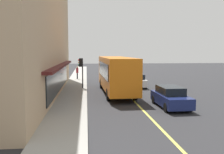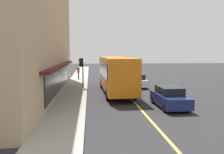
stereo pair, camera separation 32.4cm
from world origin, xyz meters
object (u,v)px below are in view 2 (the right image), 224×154
traffic_light (81,66)px  pedestrian_mid_block (78,71)px  bus (116,73)px  car_white (137,81)px  car_silver (131,76)px  car_navy (170,97)px

traffic_light → pedestrian_mid_block: (9.29, 0.75, -1.27)m
bus → traffic_light: 4.42m
car_white → car_silver: same height
car_navy → car_silver: size_ratio=1.00×
car_white → car_silver: (5.29, -0.21, 0.00)m
car_white → pedestrian_mid_block: (8.03, 7.03, 0.52)m
car_silver → car_navy: bearing=-179.5°
traffic_light → car_navy: bearing=-144.4°
car_white → car_navy: bearing=-178.1°
car_navy → bus: bearing=26.4°
car_white → bus: bearing=144.4°
traffic_light → pedestrian_mid_block: traffic_light is taller
car_navy → pedestrian_mid_block: bearing=21.7°
traffic_light → car_white: size_ratio=0.73×
car_white → pedestrian_mid_block: size_ratio=2.40×
traffic_light → car_white: 6.66m
bus → pedestrian_mid_block: (12.04, 4.16, -0.73)m
bus → pedestrian_mid_block: bus is taller
car_silver → pedestrian_mid_block: pedestrian_mid_block is taller
car_silver → bus: bearing=161.6°
bus → traffic_light: size_ratio=3.49×
traffic_light → car_silver: (6.55, -6.50, -1.79)m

